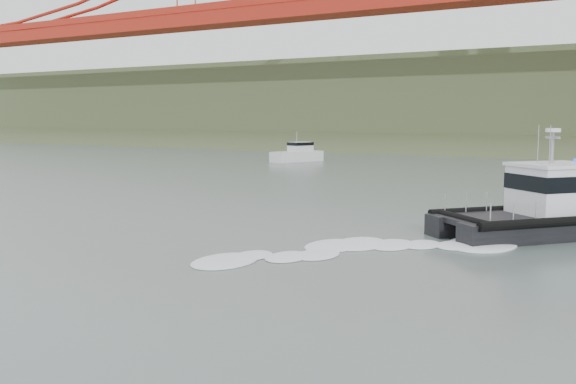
# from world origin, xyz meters

# --- Properties ---
(ground) EXTENTS (400.00, 400.00, 0.00)m
(ground) POSITION_xyz_m (0.00, 0.00, 0.00)
(ground) COLOR #53635E
(ground) RESTS_ON ground
(patrol_boat) EXTENTS (9.72, 10.36, 5.07)m
(patrol_boat) POSITION_xyz_m (9.49, 15.25, 1.27)
(patrol_boat) COLOR black
(patrol_boat) RESTS_ON ground
(motorboat) EXTENTS (4.49, 7.19, 3.75)m
(motorboat) POSITION_xyz_m (-24.77, 52.54, 0.94)
(motorboat) COLOR silver
(motorboat) RESTS_ON ground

